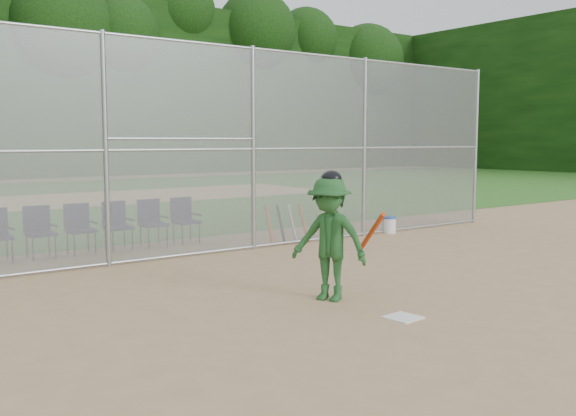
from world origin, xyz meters
TOP-DOWN VIEW (x-y plane):
  - ground at (0.00, 0.00)m, footprint 100.00×100.00m
  - grass_strip at (0.00, 18.00)m, footprint 100.00×100.00m
  - dirt_patch_far at (0.00, 18.00)m, footprint 24.00×24.00m
  - backstop_fence at (0.00, 5.00)m, footprint 16.09×0.09m
  - treeline at (0.00, 20.00)m, footprint 81.00×60.00m
  - home_plate at (-0.33, -0.30)m, footprint 0.42×0.42m
  - batter_at_plate at (-0.47, 0.93)m, footprint 1.05×1.36m
  - water_cooler at (4.78, 4.94)m, footprint 0.31×0.31m
  - spare_bats at (1.98, 5.21)m, footprint 0.96×0.39m
  - chair_4 at (-2.72, 6.47)m, footprint 0.54×0.52m
  - chair_5 at (-1.97, 6.47)m, footprint 0.54×0.52m
  - chair_6 at (-1.22, 6.47)m, footprint 0.54×0.52m
  - chair_7 at (-0.48, 6.47)m, footprint 0.54×0.52m
  - chair_8 at (0.27, 6.47)m, footprint 0.54×0.52m

SIDE VIEW (x-z plane):
  - ground at x=0.00m, z-range 0.00..0.00m
  - grass_strip at x=0.00m, z-range 0.01..0.01m
  - home_plate at x=-0.33m, z-range 0.00..0.02m
  - dirt_patch_far at x=0.00m, z-range 0.01..0.01m
  - water_cooler at x=4.78m, z-range 0.00..0.39m
  - spare_bats at x=1.98m, z-range -0.01..0.82m
  - chair_4 at x=-2.72m, z-range 0.00..0.96m
  - chair_5 at x=-1.97m, z-range 0.00..0.96m
  - chair_6 at x=-1.22m, z-range 0.00..0.96m
  - chair_7 at x=-0.48m, z-range 0.00..0.96m
  - chair_8 at x=0.27m, z-range 0.00..0.96m
  - batter_at_plate at x=-0.47m, z-range -0.03..1.74m
  - backstop_fence at x=0.00m, z-range 0.07..4.07m
  - treeline at x=0.00m, z-range 0.00..11.00m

